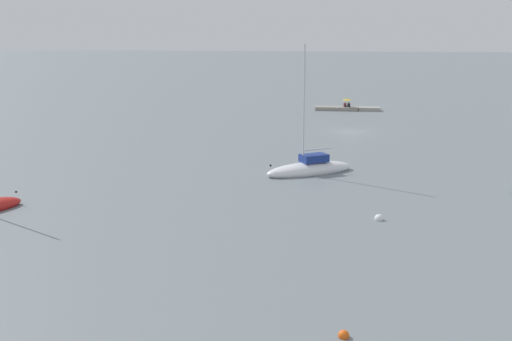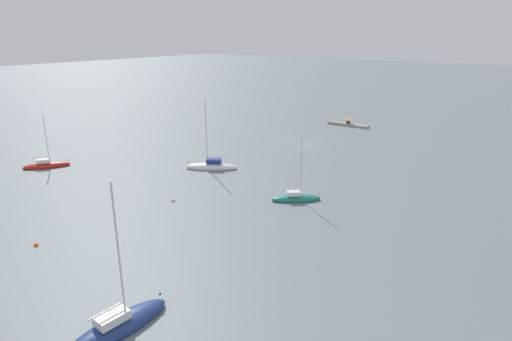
# 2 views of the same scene
# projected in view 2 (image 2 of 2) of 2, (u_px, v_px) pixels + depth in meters

# --- Properties ---
(ground_plane) EXTENTS (500.00, 500.00, 0.00)m
(ground_plane) POSITION_uv_depth(u_px,v_px,m) (306.00, 143.00, 82.83)
(ground_plane) COLOR slate
(seawall_pier) EXTENTS (9.58, 1.99, 0.53)m
(seawall_pier) POSITION_uv_depth(u_px,v_px,m) (348.00, 125.00, 98.07)
(seawall_pier) COLOR gray
(seawall_pier) RESTS_ON ground_plane
(person_seated_dark_left) EXTENTS (0.49, 0.66, 0.73)m
(person_seated_dark_left) POSITION_uv_depth(u_px,v_px,m) (349.00, 123.00, 97.75)
(person_seated_dark_left) COLOR #1E2333
(person_seated_dark_left) RESTS_ON seawall_pier
(person_seated_maroon_right) EXTENTS (0.49, 0.66, 0.73)m
(person_seated_maroon_right) POSITION_uv_depth(u_px,v_px,m) (347.00, 122.00, 98.10)
(person_seated_maroon_right) COLOR #1E2333
(person_seated_maroon_right) RESTS_ON seawall_pier
(umbrella_open_yellow) EXTENTS (1.34, 1.34, 1.29)m
(umbrella_open_yellow) POSITION_uv_depth(u_px,v_px,m) (348.00, 119.00, 97.70)
(umbrella_open_yellow) COLOR black
(umbrella_open_yellow) RESTS_ON seawall_pier
(sailboat_teal_near) EXTENTS (6.01, 5.51, 8.83)m
(sailboat_teal_near) POSITION_uv_depth(u_px,v_px,m) (296.00, 198.00, 54.62)
(sailboat_teal_near) COLOR #197266
(sailboat_teal_near) RESTS_ON ground_plane
(sailboat_navy_mid) EXTENTS (2.99, 8.43, 11.74)m
(sailboat_navy_mid) POSITION_uv_depth(u_px,v_px,m) (118.00, 326.00, 30.84)
(sailboat_navy_mid) COLOR navy
(sailboat_navy_mid) RESTS_ON ground_plane
(sailboat_white_far) EXTENTS (8.08, 6.32, 11.26)m
(sailboat_white_far) POSITION_uv_depth(u_px,v_px,m) (212.00, 166.00, 67.23)
(sailboat_white_far) COLOR silver
(sailboat_white_far) RESTS_ON ground_plane
(sailboat_red_outer) EXTENTS (5.58, 6.94, 8.64)m
(sailboat_red_outer) POSITION_uv_depth(u_px,v_px,m) (46.00, 165.00, 67.94)
(sailboat_red_outer) COLOR red
(sailboat_red_outer) RESTS_ON ground_plane
(mooring_buoy_mid) EXTENTS (0.58, 0.58, 0.58)m
(mooring_buoy_mid) POSITION_uv_depth(u_px,v_px,m) (173.00, 200.00, 54.51)
(mooring_buoy_mid) COLOR white
(mooring_buoy_mid) RESTS_ON ground_plane
(mooring_buoy_far) EXTENTS (0.46, 0.46, 0.46)m
(mooring_buoy_far) POSITION_uv_depth(u_px,v_px,m) (36.00, 245.00, 43.16)
(mooring_buoy_far) COLOR #EA5914
(mooring_buoy_far) RESTS_ON ground_plane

